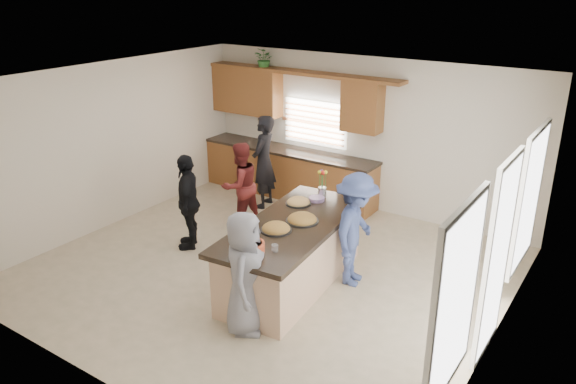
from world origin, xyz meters
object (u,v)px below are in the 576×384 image
Objects in this scene: woman_left_front at (188,201)px; woman_right_front at (245,273)px; island at (292,255)px; woman_right_back at (356,230)px; woman_left_mid at (240,185)px; salad_bowl at (251,247)px; woman_left_back at (264,162)px.

woman_right_front reaches higher than woman_left_front.
island is 1.27m from woman_right_front.
island is 0.95m from woman_right_back.
woman_left_mid is at bearing 134.63° from woman_left_front.
woman_right_back is (0.63, 1.56, -0.21)m from salad_bowl.
woman_left_front is (0.02, -2.04, -0.10)m from woman_left_back.
island is 1.87× the size of woman_left_mid.
woman_left_back is (-2.11, 3.15, -0.15)m from salad_bowl.
woman_left_mid is (0.20, -0.95, -0.13)m from woman_left_back.
woman_right_front reaches higher than salad_bowl.
woman_right_front is at bearing -89.65° from island.
island is 2.05m from woman_left_front.
salad_bowl is 1.69m from woman_right_back.
woman_left_front is at bearing 5.94° from woman_left_mid.
woman_right_back is at bearing 32.43° from island.
woman_left_back is 2.04m from woman_left_front.
woman_right_back reaches higher than island.
woman_left_back is 3.99m from woman_right_front.
woman_left_front is 0.99× the size of woman_right_front.
woman_left_front is 0.95× the size of woman_right_back.
woman_left_back is 1.17× the size of woman_left_mid.
woman_left_mid is 0.97× the size of woman_left_front.
salad_bowl is at bearing 56.31° from woman_left_mid.
woman_left_front is 2.76m from woman_right_back.
woman_left_back reaches higher than salad_bowl.
island is at bearing 118.09° from woman_right_back.
woman_left_back reaches higher than woman_right_front.
woman_left_back reaches higher than woman_left_mid.
woman_left_back is at bearing 123.83° from salad_bowl.
woman_left_mid is at bearing 66.03° from woman_right_back.
salad_bowl is 0.22× the size of woman_right_front.
woman_left_mid reaches higher than salad_bowl.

